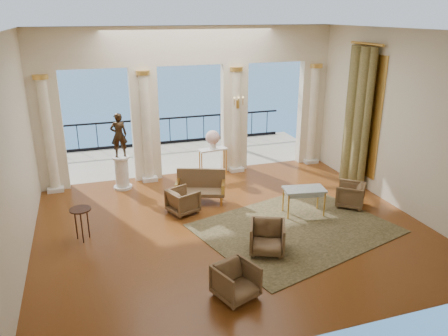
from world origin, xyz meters
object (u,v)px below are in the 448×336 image
object	(u,v)px
armchair_b	(267,236)
armchair_d	(183,200)
game_table	(304,191)
console_table	(213,153)
armchair_c	(350,194)
statue	(119,135)
settee	(201,186)
pedestal	(122,173)
side_table	(81,213)
armchair_a	(236,280)

from	to	relation	value
armchair_b	armchair_d	distance (m)	2.78
game_table	console_table	bearing A→B (deg)	120.34
armchair_b	armchair_c	size ratio (longest dim) A/B	1.06
statue	settee	bearing A→B (deg)	136.75
armchair_b	console_table	xyz separation A→B (m)	(0.26, 4.92, 0.33)
pedestal	statue	xyz separation A→B (m)	(0.00, 0.00, 1.14)
settee	statue	xyz separation A→B (m)	(-1.93, 1.59, 1.17)
armchair_d	game_table	size ratio (longest dim) A/B	0.63
armchair_c	settee	xyz separation A→B (m)	(-3.66, 1.54, 0.08)
armchair_d	settee	world-z (taller)	settee
armchair_c	game_table	distance (m)	1.43
statue	side_table	size ratio (longest dim) A/B	1.65
armchair_c	armchair_d	xyz separation A→B (m)	(-4.28, 0.98, -0.00)
armchair_d	pedestal	size ratio (longest dim) A/B	0.71
armchair_b	pedestal	size ratio (longest dim) A/B	0.77
game_table	pedestal	size ratio (longest dim) A/B	1.13
armchair_b	armchair_c	world-z (taller)	armchair_b
game_table	settee	bearing A→B (deg)	153.77
armchair_b	pedestal	distance (m)	5.29
console_table	settee	bearing A→B (deg)	-123.57
game_table	pedestal	bearing A→B (deg)	151.83
armchair_b	settee	xyz separation A→B (m)	(-0.65, 3.03, 0.06)
armchair_d	settee	bearing A→B (deg)	-69.66
armchair_d	side_table	xyz separation A→B (m)	(-2.47, -0.70, 0.31)
armchair_a	armchair_c	world-z (taller)	armchair_a
armchair_c	settee	world-z (taller)	settee
pedestal	armchair_a	bearing A→B (deg)	-76.55
armchair_c	side_table	distance (m)	6.76
console_table	statue	bearing A→B (deg)	178.05
armchair_c	console_table	world-z (taller)	console_table
armchair_a	pedestal	xyz separation A→B (m)	(-1.41, 5.90, 0.11)
armchair_a	armchair_c	xyz separation A→B (m)	(4.17, 2.77, -0.00)
armchair_b	console_table	world-z (taller)	console_table
armchair_a	side_table	bearing A→B (deg)	109.58
armchair_d	statue	size ratio (longest dim) A/B	0.55
armchair_b	armchair_c	bearing A→B (deg)	50.07
side_table	armchair_c	bearing A→B (deg)	-2.36
armchair_b	side_table	size ratio (longest dim) A/B	0.97
armchair_d	pedestal	xyz separation A→B (m)	(-1.31, 2.15, 0.12)
settee	console_table	world-z (taller)	settee
pedestal	side_table	world-z (taller)	pedestal
armchair_b	console_table	distance (m)	4.93
side_table	console_table	bearing A→B (deg)	38.18
armchair_c	console_table	bearing A→B (deg)	-101.49
statue	side_table	world-z (taller)	statue
settee	armchair_c	bearing A→B (deg)	-2.69
armchair_b	pedestal	bearing A→B (deg)	142.82
armchair_d	settee	xyz separation A→B (m)	(0.62, 0.56, 0.08)
armchair_a	armchair_d	distance (m)	3.75
console_table	side_table	size ratio (longest dim) A/B	1.22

